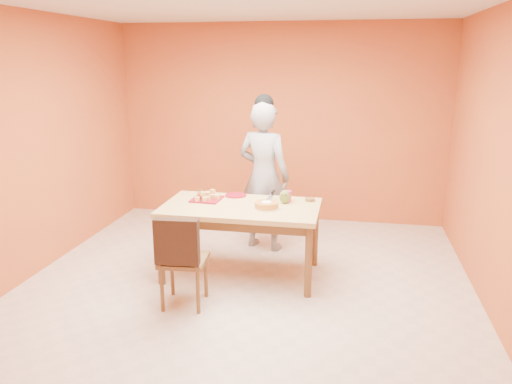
% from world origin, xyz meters
% --- Properties ---
extents(floor, '(5.00, 5.00, 0.00)m').
position_xyz_m(floor, '(0.00, 0.00, 0.00)').
color(floor, beige).
rests_on(floor, ground).
extents(wall_back, '(4.50, 0.00, 4.50)m').
position_xyz_m(wall_back, '(0.00, 2.50, 1.35)').
color(wall_back, '#B14929').
rests_on(wall_back, floor).
extents(wall_left, '(0.00, 5.00, 5.00)m').
position_xyz_m(wall_left, '(-2.25, 0.00, 1.35)').
color(wall_left, '#B14929').
rests_on(wall_left, floor).
extents(wall_right, '(0.00, 5.00, 5.00)m').
position_xyz_m(wall_right, '(2.25, 0.00, 1.35)').
color(wall_right, '#B14929').
rests_on(wall_right, floor).
extents(dining_table, '(1.60, 0.90, 0.76)m').
position_xyz_m(dining_table, '(-0.10, 0.45, 0.67)').
color(dining_table, tan).
rests_on(dining_table, floor).
extents(dining_chair, '(0.44, 0.51, 0.89)m').
position_xyz_m(dining_chair, '(-0.47, -0.32, 0.46)').
color(dining_chair, brown).
rests_on(dining_chair, floor).
extents(pastry_pile, '(0.27, 0.27, 0.09)m').
position_xyz_m(pastry_pile, '(-0.50, 0.59, 0.82)').
color(pastry_pile, '#E7A862').
rests_on(pastry_pile, pastry_platter).
extents(person, '(0.73, 0.58, 1.75)m').
position_xyz_m(person, '(-0.01, 1.28, 0.88)').
color(person, gray).
rests_on(person, floor).
extents(pastry_platter, '(0.32, 0.32, 0.02)m').
position_xyz_m(pastry_platter, '(-0.50, 0.59, 0.77)').
color(pastry_platter, maroon).
rests_on(pastry_platter, dining_table).
extents(red_dinner_plate, '(0.27, 0.27, 0.01)m').
position_xyz_m(red_dinner_plate, '(-0.24, 0.80, 0.77)').
color(red_dinner_plate, maroon).
rests_on(red_dinner_plate, dining_table).
extents(white_cake_plate, '(0.29, 0.29, 0.01)m').
position_xyz_m(white_cake_plate, '(0.18, 0.39, 0.77)').
color(white_cake_plate, white).
rests_on(white_cake_plate, dining_table).
extents(sponge_cake, '(0.30, 0.30, 0.05)m').
position_xyz_m(sponge_cake, '(0.18, 0.39, 0.80)').
color(sponge_cake, gold).
rests_on(sponge_cake, white_cake_plate).
extents(cake_server, '(0.06, 0.25, 0.01)m').
position_xyz_m(cake_server, '(0.19, 0.57, 0.83)').
color(cake_server, silver).
rests_on(cake_server, sponge_cake).
extents(egg_ornament, '(0.14, 0.12, 0.14)m').
position_xyz_m(egg_ornament, '(0.33, 0.62, 0.83)').
color(egg_ornament, olive).
rests_on(egg_ornament, dining_table).
extents(magenta_glass, '(0.09, 0.09, 0.11)m').
position_xyz_m(magenta_glass, '(0.35, 0.70, 0.82)').
color(magenta_glass, '#DD2190').
rests_on(magenta_glass, dining_table).
extents(checker_tin, '(0.13, 0.13, 0.03)m').
position_xyz_m(checker_tin, '(0.58, 0.76, 0.78)').
color(checker_tin, '#311D0D').
rests_on(checker_tin, dining_table).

